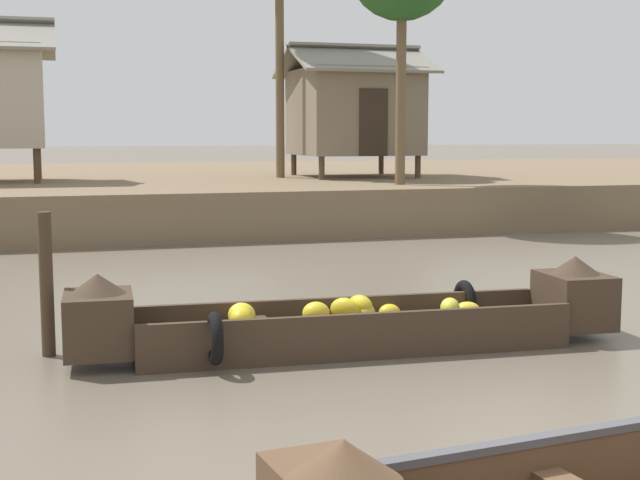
{
  "coord_description": "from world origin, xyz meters",
  "views": [
    {
      "loc": [
        -2.95,
        -3.96,
        2.31
      ],
      "look_at": [
        0.13,
        6.33,
        1.02
      ],
      "focal_mm": 49.73,
      "sensor_mm": 36.0,
      "label": 1
    }
  ],
  "objects": [
    {
      "name": "banana_boat",
      "position": [
        0.03,
        4.88,
        0.32
      ],
      "size": [
        5.98,
        1.53,
        0.93
      ],
      "color": "#3D2D21",
      "rests_on": "ground"
    },
    {
      "name": "riverbank_strip",
      "position": [
        0.0,
        24.32,
        0.54
      ],
      "size": [
        160.0,
        20.0,
        1.08
      ],
      "primitive_type": "cube",
      "color": "#756047",
      "rests_on": "ground"
    },
    {
      "name": "stilt_house_mid_left",
      "position": [
        5.28,
        20.18,
        2.98
      ],
      "size": [
        3.88,
        3.77,
        3.74
      ],
      "color": "#4C3826",
      "rests_on": "riverbank_strip"
    },
    {
      "name": "mooring_post",
      "position": [
        -3.08,
        5.53,
        0.76
      ],
      "size": [
        0.14,
        0.14,
        1.51
      ],
      "primitive_type": "cylinder",
      "color": "#423323",
      "rests_on": "ground"
    },
    {
      "name": "ground_plane",
      "position": [
        0.0,
        10.0,
        0.0
      ],
      "size": [
        300.0,
        300.0,
        0.0
      ],
      "primitive_type": "plane",
      "color": "#665B4C"
    }
  ]
}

